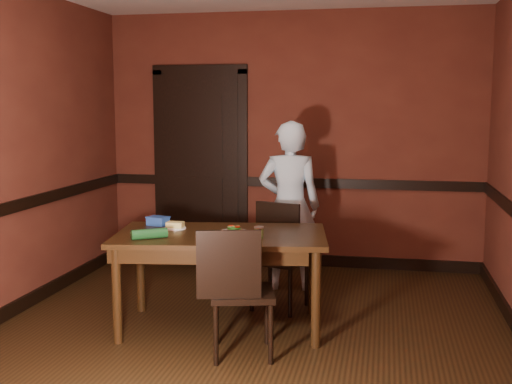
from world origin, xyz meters
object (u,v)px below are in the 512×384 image
at_px(cheese_saucer, 175,226).
at_px(sauce_jar, 259,232).
at_px(chair_near, 242,291).
at_px(sandwich_plate, 234,232).
at_px(dining_table, 221,281).
at_px(food_tub, 158,221).
at_px(person, 289,206).
at_px(chair_far, 280,258).

bearing_deg(cheese_saucer, sauce_jar, -16.80).
relative_size(chair_near, sandwich_plate, 3.66).
relative_size(dining_table, food_tub, 8.13).
relative_size(chair_near, food_tub, 4.65).
height_order(person, sauce_jar, person).
xyz_separation_m(chair_far, cheese_saucer, (-0.77, -0.46, 0.33)).
xyz_separation_m(sandwich_plate, food_tub, (-0.69, 0.21, 0.02)).
height_order(sandwich_plate, food_tub, food_tub).
bearing_deg(person, chair_far, 83.79).
relative_size(cheese_saucer, food_tub, 0.88).
height_order(dining_table, person, person).
height_order(dining_table, cheese_saucer, cheese_saucer).
height_order(chair_far, sauce_jar, chair_far).
distance_m(chair_far, food_tub, 1.07).
distance_m(chair_far, sauce_jar, 0.76).
distance_m(dining_table, food_tub, 0.74).
relative_size(chair_far, sandwich_plate, 3.53).
distance_m(chair_far, chair_near, 1.07).
xyz_separation_m(dining_table, cheese_saucer, (-0.40, 0.10, 0.40)).
xyz_separation_m(chair_near, sauce_jar, (0.04, 0.38, 0.34)).
xyz_separation_m(chair_near, cheese_saucer, (-0.68, 0.60, 0.31)).
bearing_deg(dining_table, sauce_jar, -28.12).
xyz_separation_m(cheese_saucer, food_tub, (-0.18, 0.11, 0.01)).
bearing_deg(food_tub, chair_far, 37.10).
bearing_deg(food_tub, dining_table, -2.98).
distance_m(sauce_jar, cheese_saucer, 0.75).
xyz_separation_m(dining_table, person, (0.36, 1.16, 0.42)).
xyz_separation_m(sandwich_plate, sauce_jar, (0.22, -0.11, 0.03)).
distance_m(dining_table, chair_near, 0.58).
height_order(chair_far, sandwich_plate, chair_far).
xyz_separation_m(sauce_jar, cheese_saucer, (-0.72, 0.22, -0.02)).
distance_m(chair_near, cheese_saucer, 0.96).
bearing_deg(sandwich_plate, chair_near, -70.42).
xyz_separation_m(chair_near, food_tub, (-0.87, 0.71, 0.33)).
distance_m(chair_near, person, 1.70).
bearing_deg(food_tub, sauce_jar, -2.97).
bearing_deg(sandwich_plate, food_tub, 162.71).
xyz_separation_m(chair_near, person, (0.08, 1.66, 0.33)).
xyz_separation_m(chair_far, person, (-0.01, 0.60, 0.35)).
height_order(cheese_saucer, food_tub, food_tub).
height_order(chair_near, sandwich_plate, chair_near).
xyz_separation_m(dining_table, chair_near, (0.28, -0.50, 0.08)).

